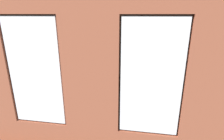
# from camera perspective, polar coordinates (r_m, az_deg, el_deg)

# --- Properties ---
(ground_plane) EXTENTS (6.90, 5.94, 0.10)m
(ground_plane) POSITION_cam_1_polar(r_m,az_deg,el_deg) (6.06, 0.38, -8.59)
(ground_plane) COLOR brown
(brick_wall_with_windows) EXTENTS (6.30, 0.30, 3.57)m
(brick_wall_with_windows) POSITION_cam_1_polar(r_m,az_deg,el_deg) (3.02, -7.12, 1.11)
(brick_wall_with_windows) COLOR #9E5138
(brick_wall_with_windows) RESTS_ON ground_plane
(white_wall_right) EXTENTS (0.10, 4.94, 3.57)m
(white_wall_right) POSITION_cam_1_polar(r_m,az_deg,el_deg) (6.54, -28.10, 8.18)
(white_wall_right) COLOR white
(white_wall_right) RESTS_ON ground_plane
(couch_by_window) EXTENTS (1.91, 0.87, 0.80)m
(couch_by_window) POSITION_cam_1_polar(r_m,az_deg,el_deg) (4.20, -2.68, -15.68)
(couch_by_window) COLOR black
(couch_by_window) RESTS_ON ground_plane
(couch_left) EXTENTS (0.93, 1.74, 0.80)m
(couch_left) POSITION_cam_1_polar(r_m,az_deg,el_deg) (5.71, 25.02, -7.88)
(couch_left) COLOR black
(couch_left) RESTS_ON ground_plane
(coffee_table) EXTENTS (1.55, 0.84, 0.42)m
(coffee_table) POSITION_cam_1_polar(r_m,az_deg,el_deg) (6.16, 1.59, -3.83)
(coffee_table) COLOR tan
(coffee_table) RESTS_ON ground_plane
(cup_ceramic) EXTENTS (0.08, 0.08, 0.10)m
(cup_ceramic) POSITION_cam_1_polar(r_m,az_deg,el_deg) (6.00, 2.54, -3.49)
(cup_ceramic) COLOR silver
(cup_ceramic) RESTS_ON coffee_table
(candle_jar) EXTENTS (0.08, 0.08, 0.11)m
(candle_jar) POSITION_cam_1_polar(r_m,az_deg,el_deg) (6.13, 1.60, -2.97)
(candle_jar) COLOR #B7333D
(candle_jar) RESTS_ON coffee_table
(table_plant_small) EXTENTS (0.13, 0.13, 0.19)m
(table_plant_small) POSITION_cam_1_polar(r_m,az_deg,el_deg) (6.07, -2.91, -2.69)
(table_plant_small) COLOR #47423D
(table_plant_small) RESTS_ON coffee_table
(remote_silver) EXTENTS (0.14, 0.17, 0.02)m
(remote_silver) POSITION_cam_1_polar(r_m,az_deg,el_deg) (6.24, 5.65, -3.07)
(remote_silver) COLOR #B2B2B7
(remote_silver) RESTS_ON coffee_table
(remote_black) EXTENTS (0.14, 0.17, 0.02)m
(remote_black) POSITION_cam_1_polar(r_m,az_deg,el_deg) (6.27, -0.03, -2.89)
(remote_black) COLOR black
(remote_black) RESTS_ON coffee_table
(media_console) EXTENTS (1.05, 0.42, 0.48)m
(media_console) POSITION_cam_1_polar(r_m,az_deg,el_deg) (6.69, -24.52, -4.94)
(media_console) COLOR black
(media_console) RESTS_ON ground_plane
(tv_flatscreen) EXTENTS (1.17, 0.20, 0.80)m
(tv_flatscreen) POSITION_cam_1_polar(r_m,az_deg,el_deg) (6.49, -25.23, 0.34)
(tv_flatscreen) COLOR black
(tv_flatscreen) RESTS_ON media_console
(papasan_chair) EXTENTS (1.15, 1.15, 0.71)m
(papasan_chair) POSITION_cam_1_polar(r_m,az_deg,el_deg) (7.69, -5.56, 1.17)
(papasan_chair) COLOR olive
(papasan_chair) RESTS_ON ground_plane
(potted_plant_mid_room_small) EXTENTS (0.34, 0.34, 0.58)m
(potted_plant_mid_room_small) POSITION_cam_1_polar(r_m,az_deg,el_deg) (6.67, 9.53, -2.09)
(potted_plant_mid_room_small) COLOR #47423D
(potted_plant_mid_room_small) RESTS_ON ground_plane
(potted_plant_corner_near_left) EXTENTS (0.79, 0.71, 1.23)m
(potted_plant_corner_near_left) POSITION_cam_1_polar(r_m,az_deg,el_deg) (7.82, 21.94, 1.27)
(potted_plant_corner_near_left) COLOR #9E5638
(potted_plant_corner_near_left) RESTS_ON ground_plane
(potted_plant_beside_window_right) EXTENTS (1.23, 1.04, 1.31)m
(potted_plant_beside_window_right) POSITION_cam_1_polar(r_m,az_deg,el_deg) (4.36, -20.83, -9.66)
(potted_plant_beside_window_right) COLOR #9E5638
(potted_plant_beside_window_right) RESTS_ON ground_plane
(potted_plant_by_left_couch) EXTENTS (0.34, 0.34, 0.57)m
(potted_plant_by_left_couch) POSITION_cam_1_polar(r_m,az_deg,el_deg) (6.78, 19.03, -2.59)
(potted_plant_by_left_couch) COLOR brown
(potted_plant_by_left_couch) RESTS_ON ground_plane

